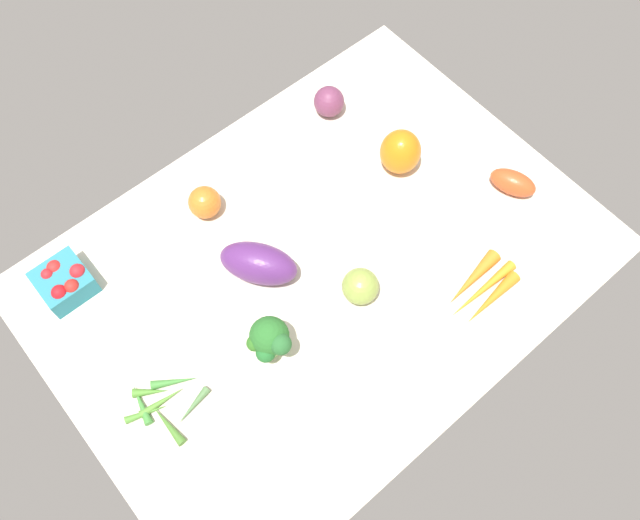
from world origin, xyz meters
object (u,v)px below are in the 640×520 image
at_px(roma_tomato, 513,183).
at_px(red_onion_near_basket, 329,101).
at_px(eggplant, 259,263).
at_px(carrot_bunch, 481,288).
at_px(heirloom_tomato_orange, 205,202).
at_px(okra_pile, 163,403).
at_px(berry_basket, 64,282).
at_px(bell_pepper_orange, 400,152).
at_px(heirloom_tomato_green, 360,286).
at_px(broccoli_head, 270,339).

relative_size(roma_tomato, red_onion_near_basket, 1.44).
height_order(eggplant, red_onion_near_basket, eggplant).
relative_size(carrot_bunch, heirloom_tomato_orange, 2.52).
height_order(okra_pile, berry_basket, berry_basket).
relative_size(bell_pepper_orange, heirloom_tomato_orange, 1.53).
height_order(roma_tomato, heirloom_tomato_green, heirloom_tomato_green).
distance_m(carrot_bunch, heirloom_tomato_green, 0.23).
distance_m(berry_basket, broccoli_head, 0.41).
xyz_separation_m(carrot_bunch, eggplant, (0.29, -0.30, 0.03)).
height_order(okra_pile, broccoli_head, broccoli_head).
height_order(roma_tomato, okra_pile, roma_tomato).
distance_m(carrot_bunch, bell_pepper_orange, 0.32).
distance_m(roma_tomato, berry_basket, 0.89).
bearing_deg(heirloom_tomato_green, berry_basket, -41.57).
distance_m(eggplant, bell_pepper_orange, 0.37).
height_order(carrot_bunch, roma_tomato, roma_tomato).
distance_m(heirloom_tomato_green, red_onion_near_basket, 0.44).
bearing_deg(bell_pepper_orange, red_onion_near_basket, -85.22).
xyz_separation_m(carrot_bunch, okra_pile, (0.58, -0.21, -0.00)).
relative_size(heirloom_tomato_green, berry_basket, 0.75).
distance_m(carrot_bunch, red_onion_near_basket, 0.51).
height_order(carrot_bunch, bell_pepper_orange, bell_pepper_orange).
relative_size(eggplant, heirloom_tomato_green, 2.16).
xyz_separation_m(bell_pepper_orange, heirloom_tomato_orange, (0.37, -0.17, -0.02)).
relative_size(roma_tomato, berry_basket, 1.03).
relative_size(eggplant, red_onion_near_basket, 2.27).
bearing_deg(eggplant, carrot_bunch, 9.81).
relative_size(bell_pepper_orange, okra_pile, 0.69).
xyz_separation_m(eggplant, heirloom_tomato_orange, (-0.00, -0.18, -0.01)).
relative_size(carrot_bunch, bell_pepper_orange, 1.65).
bearing_deg(okra_pile, eggplant, -162.21).
bearing_deg(roma_tomato, heirloom_tomato_green, -115.64).
xyz_separation_m(eggplant, okra_pile, (0.28, 0.09, -0.03)).
xyz_separation_m(carrot_bunch, broccoli_head, (0.37, -0.16, 0.05)).
distance_m(bell_pepper_orange, berry_basket, 0.69).
bearing_deg(red_onion_near_basket, heirloom_tomato_orange, 5.30).
height_order(red_onion_near_basket, broccoli_head, broccoli_head).
bearing_deg(eggplant, heirloom_tomato_green, 1.77).
distance_m(okra_pile, berry_basket, 0.30).
height_order(heirloom_tomato_orange, broccoli_head, broccoli_head).
xyz_separation_m(carrot_bunch, red_onion_near_basket, (-0.06, -0.51, 0.02)).
bearing_deg(broccoli_head, red_onion_near_basket, -141.36).
relative_size(red_onion_near_basket, broccoli_head, 0.67).
bearing_deg(broccoli_head, heirloom_tomato_green, 174.30).
xyz_separation_m(carrot_bunch, heirloom_tomato_green, (0.18, -0.14, 0.02)).
xyz_separation_m(heirloom_tomato_green, okra_pile, (0.40, -0.07, -0.03)).
xyz_separation_m(eggplant, broccoli_head, (0.08, 0.14, 0.02)).
height_order(carrot_bunch, okra_pile, carrot_bunch).
height_order(heirloom_tomato_green, berry_basket, heirloom_tomato_green).
bearing_deg(roma_tomato, eggplant, -131.72).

